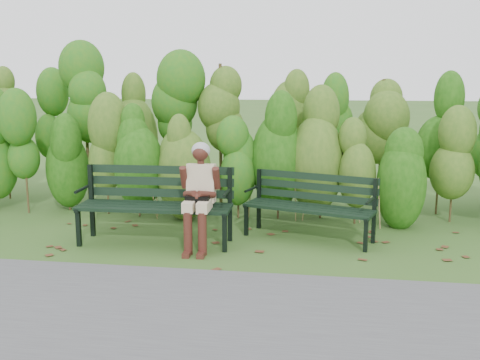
# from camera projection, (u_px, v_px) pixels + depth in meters

# --- Properties ---
(ground) EXTENTS (80.00, 80.00, 0.00)m
(ground) POSITION_uv_depth(u_px,v_px,m) (236.00, 246.00, 6.84)
(ground) COLOR #335B20
(footpath) EXTENTS (60.00, 2.50, 0.01)m
(footpath) POSITION_uv_depth(u_px,v_px,m) (194.00, 323.00, 4.70)
(footpath) COLOR #474749
(footpath) RESTS_ON ground
(hedge_band) EXTENTS (11.04, 1.67, 2.42)m
(hedge_band) POSITION_uv_depth(u_px,v_px,m) (255.00, 128.00, 8.42)
(hedge_band) COLOR #47381E
(hedge_band) RESTS_ON ground
(leaf_litter) EXTENTS (5.76, 2.24, 0.01)m
(leaf_litter) POSITION_uv_depth(u_px,v_px,m) (260.00, 251.00, 6.62)
(leaf_litter) COLOR brown
(leaf_litter) RESTS_ON ground
(bench_left) EXTENTS (1.89, 0.67, 0.94)m
(bench_left) POSITION_uv_depth(u_px,v_px,m) (157.00, 198.00, 6.92)
(bench_left) COLOR black
(bench_left) RESTS_ON ground
(bench_right) EXTENTS (1.71, 1.00, 0.81)m
(bench_right) POSITION_uv_depth(u_px,v_px,m) (311.00, 201.00, 7.10)
(bench_right) COLOR black
(bench_right) RESTS_ON ground
(seated_woman) EXTENTS (0.48, 0.70, 1.26)m
(seated_woman) POSITION_uv_depth(u_px,v_px,m) (199.00, 188.00, 6.64)
(seated_woman) COLOR beige
(seated_woman) RESTS_ON ground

